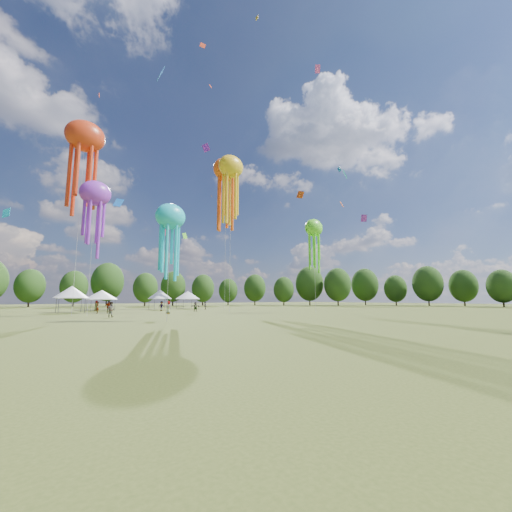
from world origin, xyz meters
TOP-DOWN VIEW (x-y plane):
  - ground at (0.00, 0.00)m, footprint 300.00×300.00m
  - spectator_near at (-8.37, 33.45)m, footprint 1.11×1.10m
  - spectators_far at (1.47, 47.60)m, footprint 22.24×21.70m
  - festival_tents at (-5.16, 56.22)m, footprint 41.64×12.69m
  - show_kites at (5.46, 40.68)m, footprint 35.79×29.40m
  - small_kites at (0.41, 41.13)m, footprint 77.43×63.03m
  - treeline at (-3.87, 62.51)m, footprint 201.57×95.24m

SIDE VIEW (x-z plane):
  - ground at x=0.00m, z-range 0.00..0.00m
  - spectators_far at x=1.47m, z-range -0.08..1.83m
  - spectator_near at x=-8.37m, z-range 0.00..1.81m
  - festival_tents at x=-5.16m, z-range 0.97..5.26m
  - treeline at x=-3.87m, z-range -0.17..13.26m
  - show_kites at x=5.46m, z-range 5.44..38.05m
  - small_kites at x=0.41m, z-range 7.78..52.51m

